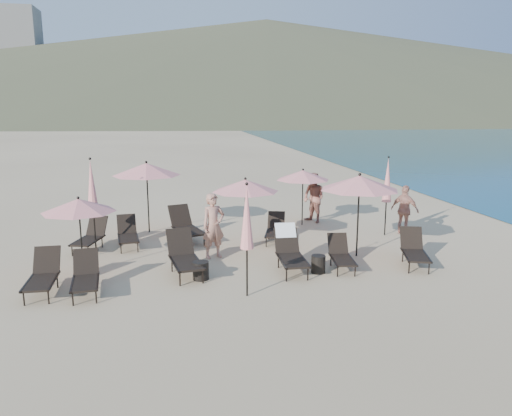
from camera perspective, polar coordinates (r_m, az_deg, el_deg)
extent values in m
plane|color=#D6BA8C|center=(13.08, 1.62, -7.85)|extent=(800.00, 800.00, 0.00)
cone|color=brown|center=(319.10, 1.19, 15.89)|extent=(690.00, 690.00, 55.00)
cone|color=brown|center=(392.70, 19.69, 12.77)|extent=(280.00, 280.00, 32.00)
cube|color=beige|center=(266.49, -25.73, 14.84)|extent=(22.00, 18.00, 48.00)
cube|color=beige|center=(325.17, -18.21, 13.74)|extent=(18.00, 16.00, 38.00)
cube|color=black|center=(12.69, -23.41, -7.81)|extent=(0.63, 1.20, 0.05)
cube|color=black|center=(13.35, -22.78, -5.49)|extent=(0.62, 0.46, 0.61)
cylinder|color=black|center=(12.36, -25.01, -9.36)|extent=(0.04, 0.04, 0.34)
cylinder|color=black|center=(13.29, -23.96, -7.80)|extent=(0.04, 0.04, 0.34)
cylinder|color=black|center=(12.24, -22.64, -9.35)|extent=(0.04, 0.04, 0.34)
cylinder|color=black|center=(13.18, -21.75, -7.78)|extent=(0.04, 0.04, 0.34)
cube|color=black|center=(12.81, -24.67, -7.70)|extent=(0.05, 1.34, 0.04)
cube|color=black|center=(12.67, -22.04, -7.68)|extent=(0.05, 1.34, 0.04)
cube|color=black|center=(12.32, -18.95, -8.13)|extent=(0.70, 1.19, 0.05)
cube|color=black|center=(12.96, -18.86, -5.83)|extent=(0.63, 0.49, 0.59)
cylinder|color=black|center=(11.95, -20.21, -9.71)|extent=(0.03, 0.03, 0.32)
cylinder|color=black|center=(12.87, -19.90, -8.15)|extent=(0.03, 0.03, 0.32)
cylinder|color=black|center=(11.91, -17.81, -9.61)|extent=(0.03, 0.03, 0.32)
cylinder|color=black|center=(12.83, -17.67, -8.05)|extent=(0.03, 0.03, 0.32)
cube|color=black|center=(12.38, -20.27, -8.07)|extent=(0.16, 1.28, 0.04)
cube|color=black|center=(12.34, -17.61, -7.95)|extent=(0.16, 1.28, 0.04)
cube|color=black|center=(13.02, -7.92, -6.25)|extent=(0.89, 1.42, 0.06)
cube|color=black|center=(13.77, -8.69, -3.85)|extent=(0.76, 0.60, 0.69)
cylinder|color=black|center=(12.51, -8.69, -7.99)|extent=(0.04, 0.04, 0.38)
cylinder|color=black|center=(13.58, -9.58, -6.42)|extent=(0.04, 0.04, 0.38)
cylinder|color=black|center=(12.62, -6.09, -7.75)|extent=(0.04, 0.04, 0.38)
cylinder|color=black|center=(13.68, -7.19, -6.22)|extent=(0.04, 0.04, 0.38)
cube|color=black|center=(13.01, -9.41, -6.26)|extent=(0.28, 1.49, 0.04)
cube|color=black|center=(13.13, -6.53, -6.01)|extent=(0.28, 1.49, 0.04)
cube|color=black|center=(13.19, 4.23, -6.02)|extent=(0.70, 1.29, 0.05)
cube|color=black|center=(13.90, 3.50, -3.73)|extent=(0.67, 0.50, 0.66)
cylinder|color=black|center=(12.70, 3.51, -7.62)|extent=(0.04, 0.04, 0.36)
cylinder|color=black|center=(13.71, 2.58, -6.13)|extent=(0.04, 0.04, 0.36)
cylinder|color=black|center=(12.82, 5.94, -7.47)|extent=(0.04, 0.04, 0.36)
cylinder|color=black|center=(13.82, 4.84, -6.01)|extent=(0.04, 0.04, 0.36)
cube|color=black|center=(13.17, 2.82, -5.97)|extent=(0.09, 1.43, 0.04)
cube|color=black|center=(13.30, 5.53, -5.83)|extent=(0.09, 1.43, 0.04)
cube|color=white|center=(13.98, 3.38, -2.57)|extent=(0.58, 0.32, 0.39)
cube|color=black|center=(13.60, 9.90, -5.89)|extent=(0.68, 1.12, 0.04)
cube|color=black|center=(14.19, 9.32, -4.03)|extent=(0.59, 0.47, 0.54)
cylinder|color=black|center=(13.19, 9.31, -7.15)|extent=(0.03, 0.03, 0.30)
cylinder|color=black|center=(14.03, 8.55, -5.96)|extent=(0.03, 0.03, 0.30)
cylinder|color=black|center=(13.29, 11.25, -7.08)|extent=(0.03, 0.03, 0.30)
cylinder|color=black|center=(14.13, 10.38, -5.90)|extent=(0.03, 0.03, 0.30)
cube|color=black|center=(13.58, 8.77, -5.83)|extent=(0.19, 1.18, 0.04)
cube|color=black|center=(13.69, 10.95, -5.76)|extent=(0.19, 1.18, 0.04)
cube|color=black|center=(14.32, 17.81, -5.23)|extent=(0.93, 1.30, 0.05)
cube|color=black|center=(14.99, 17.32, -3.30)|extent=(0.71, 0.60, 0.61)
cylinder|color=black|center=(13.87, 17.09, -6.51)|extent=(0.04, 0.04, 0.33)
cylinder|color=black|center=(14.82, 16.43, -5.30)|extent=(0.04, 0.04, 0.33)
cylinder|color=black|center=(13.97, 19.16, -6.51)|extent=(0.04, 0.04, 0.33)
cylinder|color=black|center=(14.91, 18.36, -5.31)|extent=(0.04, 0.04, 0.33)
cube|color=black|center=(14.31, 16.61, -5.13)|extent=(0.43, 1.28, 0.04)
cube|color=black|center=(14.43, 18.93, -5.15)|extent=(0.43, 1.28, 0.04)
cube|color=black|center=(15.96, -18.76, -3.60)|extent=(0.90, 1.27, 0.05)
cube|color=black|center=(16.57, -17.71, -1.96)|extent=(0.69, 0.59, 0.59)
cylinder|color=black|center=(15.70, -20.28, -4.61)|extent=(0.03, 0.03, 0.33)
cylinder|color=black|center=(16.55, -18.77, -3.68)|extent=(0.03, 0.03, 0.33)
cylinder|color=black|center=(15.48, -18.62, -4.72)|extent=(0.03, 0.03, 0.33)
cylinder|color=black|center=(16.35, -17.18, -3.76)|extent=(0.03, 0.03, 0.33)
cube|color=black|center=(16.12, -19.62, -3.47)|extent=(0.40, 1.25, 0.04)
cube|color=black|center=(15.88, -17.75, -3.57)|extent=(0.40, 1.25, 0.04)
cube|color=black|center=(15.92, -14.39, -3.38)|extent=(0.72, 1.20, 0.05)
cube|color=black|center=(16.60, -14.58, -1.78)|extent=(0.64, 0.50, 0.59)
cylinder|color=black|center=(15.51, -15.18, -4.49)|extent=(0.03, 0.03, 0.32)
cylinder|color=black|center=(16.45, -15.31, -3.57)|extent=(0.03, 0.03, 0.32)
cylinder|color=black|center=(15.52, -13.36, -4.37)|extent=(0.03, 0.03, 0.32)
cylinder|color=black|center=(16.47, -13.60, -3.46)|extent=(0.03, 0.03, 0.32)
cube|color=black|center=(15.96, -15.42, -3.37)|extent=(0.19, 1.28, 0.04)
cube|color=black|center=(15.98, -13.38, -3.24)|extent=(0.19, 1.28, 0.04)
cube|color=black|center=(16.22, -7.64, -2.62)|extent=(1.05, 1.49, 0.06)
cube|color=black|center=(16.97, -8.69, -0.86)|extent=(0.81, 0.69, 0.69)
cylinder|color=black|center=(15.67, -7.93, -3.91)|extent=(0.04, 0.04, 0.38)
cylinder|color=black|center=(16.72, -9.24, -2.94)|extent=(0.04, 0.04, 0.38)
cylinder|color=black|center=(15.86, -5.95, -3.66)|extent=(0.04, 0.04, 0.38)
cylinder|color=black|center=(16.90, -7.36, -2.73)|extent=(0.04, 0.04, 0.38)
cube|color=black|center=(16.16, -8.83, -2.67)|extent=(0.48, 1.46, 0.04)
cube|color=black|center=(16.38, -6.60, -2.41)|extent=(0.48, 1.46, 0.04)
cube|color=black|center=(16.05, 2.15, -2.95)|extent=(0.84, 1.20, 0.05)
cube|color=black|center=(16.70, 2.33, -1.42)|extent=(0.66, 0.55, 0.56)
cylinder|color=black|center=(15.68, 1.17, -3.92)|extent=(0.03, 0.03, 0.31)
cylinder|color=black|center=(16.57, 1.45, -3.05)|extent=(0.03, 0.03, 0.31)
cylinder|color=black|center=(15.64, 2.90, -3.97)|extent=(0.03, 0.03, 0.31)
cylinder|color=black|center=(16.55, 3.08, -3.09)|extent=(0.03, 0.03, 0.31)
cube|color=black|center=(16.11, 1.20, -2.85)|extent=(0.38, 1.19, 0.04)
cube|color=black|center=(16.08, 3.13, -2.90)|extent=(0.38, 1.19, 0.04)
cylinder|color=black|center=(13.89, -19.37, -3.23)|extent=(0.04, 0.04, 1.92)
cone|color=pink|center=(13.70, -19.61, 0.28)|extent=(1.92, 1.92, 0.35)
sphere|color=black|center=(13.66, -19.67, 1.11)|extent=(0.07, 0.07, 0.07)
cylinder|color=black|center=(15.39, -1.21, -0.85)|extent=(0.04, 0.04, 2.06)
cone|color=pink|center=(15.21, -1.22, 2.58)|extent=(2.06, 2.06, 0.37)
sphere|color=black|center=(15.18, -1.23, 3.38)|extent=(0.08, 0.08, 0.08)
cylinder|color=black|center=(14.81, 11.58, -1.13)|extent=(0.05, 0.05, 2.29)
cone|color=pink|center=(14.62, 11.74, 2.84)|extent=(2.29, 2.29, 0.42)
sphere|color=black|center=(14.59, 11.78, 3.78)|extent=(0.09, 0.09, 0.09)
cylinder|color=black|center=(17.66, -12.25, 0.96)|extent=(0.05, 0.05, 2.33)
cone|color=pink|center=(17.50, -12.40, 4.35)|extent=(2.33, 2.33, 0.42)
sphere|color=black|center=(17.47, -12.44, 5.14)|extent=(0.09, 0.09, 0.09)
cylinder|color=black|center=(18.41, 5.33, 1.03)|extent=(0.04, 0.04, 1.96)
cone|color=pink|center=(18.26, 5.38, 3.76)|extent=(1.96, 1.96, 0.35)
sphere|color=black|center=(18.24, 5.40, 4.40)|extent=(0.07, 0.07, 0.07)
cylinder|color=black|center=(11.65, -1.03, -7.35)|extent=(0.04, 0.04, 1.15)
cone|color=pink|center=(11.29, -1.06, -1.06)|extent=(0.31, 0.31, 1.47)
sphere|color=black|center=(11.14, -1.07, 2.77)|extent=(0.07, 0.07, 0.07)
cylinder|color=black|center=(17.54, 14.57, -1.17)|extent=(0.04, 0.04, 1.16)
cone|color=pink|center=(17.30, 14.79, 3.10)|extent=(0.32, 0.32, 1.48)
sphere|color=black|center=(17.20, 14.93, 5.64)|extent=(0.07, 0.07, 0.07)
cylinder|color=black|center=(15.90, -17.94, -2.56)|extent=(0.04, 0.04, 1.23)
cone|color=pink|center=(15.63, -18.26, 2.41)|extent=(0.34, 0.34, 1.56)
sphere|color=black|center=(15.52, -18.45, 5.38)|extent=(0.08, 0.08, 0.08)
cylinder|color=black|center=(12.89, -6.33, -7.12)|extent=(0.41, 0.41, 0.47)
cylinder|color=black|center=(13.40, 7.13, -6.39)|extent=(0.38, 0.38, 0.47)
imported|color=#B17660|center=(14.46, -4.89, -2.05)|extent=(0.81, 0.67, 1.90)
imported|color=#A36654|center=(18.90, 6.61, 1.16)|extent=(1.06, 1.14, 1.88)
imported|color=tan|center=(17.82, 16.64, -0.20)|extent=(0.93, 1.04, 1.70)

